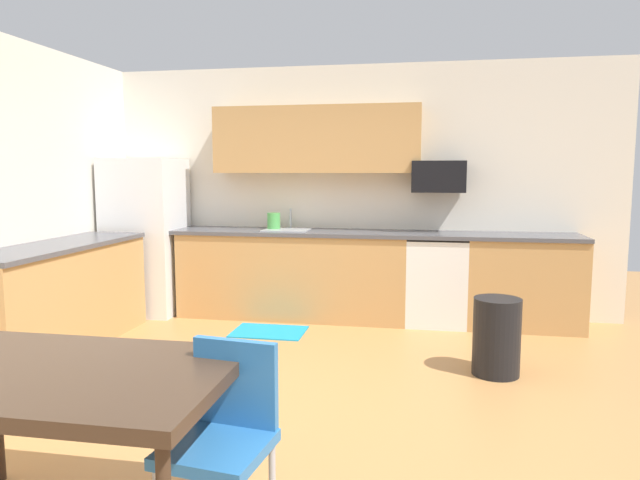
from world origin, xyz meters
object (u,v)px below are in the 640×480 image
Objects in this scene: refrigerator at (146,236)px; oven_range at (436,280)px; microwave at (438,177)px; kettle at (274,222)px; trash_bin at (497,337)px; dining_table at (59,384)px; chair_near_table at (224,428)px.

refrigerator is 1.87× the size of oven_range.
microwave is at bearing 90.00° from oven_range.
kettle is at bearing -178.35° from microwave.
refrigerator is 2.84× the size of trash_bin.
dining_table is at bearing -112.36° from oven_range.
refrigerator reaches higher than dining_table.
trash_bin is 2.74m from kettle.
dining_table is (-1.60, -3.88, 0.24)m from oven_range.
oven_range is 0.65× the size of dining_table.
kettle reaches higher than trash_bin.
oven_range is 3.87m from chair_near_table.
refrigerator is 1.44m from kettle.
trash_bin is 3.00× the size of kettle.
refrigerator is 3.23m from microwave.
kettle reaches higher than dining_table.
refrigerator reaches higher than trash_bin.
microwave is (-0.00, 0.10, 1.06)m from oven_range.
chair_near_table is 1.42× the size of trash_bin.
dining_table is 1.65× the size of chair_near_table.
kettle is at bearing 178.35° from oven_range.
kettle is at bearing 101.84° from chair_near_table.
oven_range is 1.06m from microwave.
dining_table is at bearing -87.99° from kettle.
dining_table is at bearing -111.85° from microwave.
oven_range is 1.52× the size of trash_bin.
dining_table is 3.95m from kettle.
microwave reaches higher than oven_range.
refrigerator is at bearing 112.34° from dining_table.
trash_bin is (0.43, -1.56, -1.21)m from microwave.
oven_range is at bearing 1.45° from refrigerator.
refrigerator is at bearing -178.55° from oven_range.
chair_near_table is (2.22, -3.68, -0.35)m from refrigerator.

